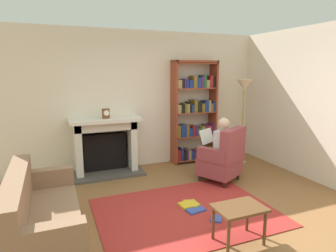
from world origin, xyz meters
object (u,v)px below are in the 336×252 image
Objects in this scene: mantel_clock at (106,114)px; bookshelf at (194,114)px; armchair_reading at (223,158)px; seated_reader at (218,146)px; fireplace at (105,144)px; floor_lamp at (244,93)px; side_table at (239,212)px; sofa_floral at (41,220)px.

mantel_clock is 0.08× the size of bookshelf.
armchair_reading is 0.85× the size of seated_reader.
seated_reader is at bearing -32.07° from fireplace.
bookshelf reaches higher than fireplace.
armchair_reading is at bearing -141.46° from floor_lamp.
mantel_clock is at bearing -58.38° from seated_reader.
side_table is at bearing -107.62° from bookshelf.
bookshelf is 1.10m from floor_lamp.
floor_lamp is (0.85, -0.51, 0.46)m from bookshelf.
sofa_floral is at bearing -117.40° from fireplace.
floor_lamp is at bearing -67.03° from sofa_floral.
armchair_reading reaches higher than side_table.
fireplace is 1.36× the size of armchair_reading.
sofa_floral is at bearing -118.85° from mantel_clock.
fireplace is 2.36× the size of side_table.
floor_lamp is (0.98, 0.63, 0.87)m from seated_reader.
sofa_floral is (-2.98, -2.14, -0.71)m from bookshelf.
seated_reader is 3.04m from sofa_floral.
floor_lamp is at bearing -9.84° from fireplace.
fireplace reaches higher than side_table.
mantel_clock is 0.18× the size of armchair_reading.
armchair_reading is (-0.07, -1.25, -0.61)m from bookshelf.
mantel_clock reaches higher than seated_reader.
bookshelf is 1.22× the size of floor_lamp.
fireplace is 2.93m from floor_lamp.
armchair_reading is 0.55× the size of floor_lamp.
fireplace is 0.78× the size of sofa_floral.
fireplace is 1.16× the size of seated_reader.
seated_reader is 1.94m from side_table.
armchair_reading is at bearing 62.69° from side_table.
fireplace is 0.60m from mantel_clock.
fireplace is 1.95m from bookshelf.
sofa_floral reaches higher than side_table.
sofa_floral is at bearing -9.31° from seated_reader.
armchair_reading reaches higher than sofa_floral.
seated_reader reaches higher than fireplace.
bookshelf is at bearing 1.11° from fireplace.
mantel_clock is at bearing 109.14° from side_table.
fireplace is at bearing -178.89° from bookshelf.
seated_reader is at bearing -70.82° from sofa_floral.
bookshelf reaches higher than seated_reader.
mantel_clock is at bearing -175.87° from bookshelf.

